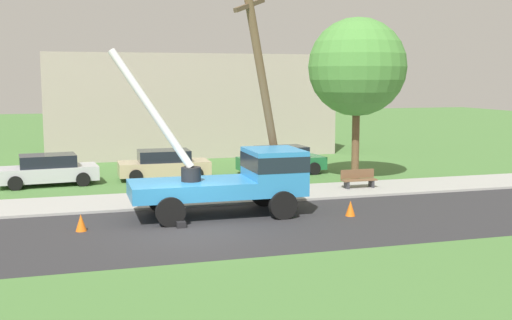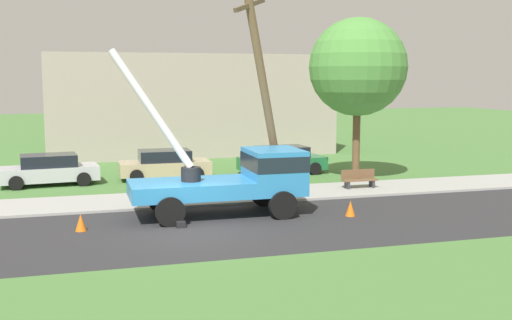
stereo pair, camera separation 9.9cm
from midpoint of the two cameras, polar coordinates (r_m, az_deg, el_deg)
The scene contains 13 objects.
ground_plane at distance 32.33m, azimuth -9.93°, elevation -1.42°, with size 120.00×120.00×0.00m, color #477538.
road_asphalt at distance 20.67m, azimuth -5.97°, elevation -6.38°, with size 80.00×7.11×0.01m, color #2B2B2D.
sidewalk_strip at distance 25.68m, azimuth -8.14°, elevation -3.57°, with size 80.00×3.29×0.10m, color #9E9E99.
utility_truck at distance 22.74m, azimuth -1.62°, elevation -1.46°, with size 6.76×3.20×5.98m.
leaning_utility_pole at distance 24.29m, azimuth 0.63°, elevation 6.35°, with size 2.79×2.24×8.70m.
traffic_cone_ahead at distance 22.87m, azimuth 8.44°, elevation -4.36°, with size 0.36×0.36×0.56m, color orange.
traffic_cone_behind at distance 21.20m, azimuth -15.73°, elevation -5.50°, with size 0.36×0.36×0.56m, color orange.
parked_sedan_silver at distance 30.55m, azimuth -18.43°, elevation -0.86°, with size 4.55×2.28×1.42m.
parked_sedan_tan at distance 31.13m, azimuth -8.43°, elevation -0.40°, with size 4.42×2.06×1.42m.
parked_sedan_green at distance 32.46m, azimuth 2.23°, elevation -0.00°, with size 4.50×2.19×1.42m.
park_bench at distance 28.17m, azimuth 9.19°, elevation -1.76°, with size 1.60×0.45×0.90m.
roadside_tree_near at distance 30.34m, azimuth 9.06°, elevation 8.31°, with size 4.65×4.65×7.77m.
lowrise_building_backdrop at distance 41.27m, azimuth -6.11°, elevation 5.03°, with size 18.00×6.00×6.40m, color #A5998C.
Camera 1 is at (-3.72, -19.72, 4.94)m, focal length 44.08 mm.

